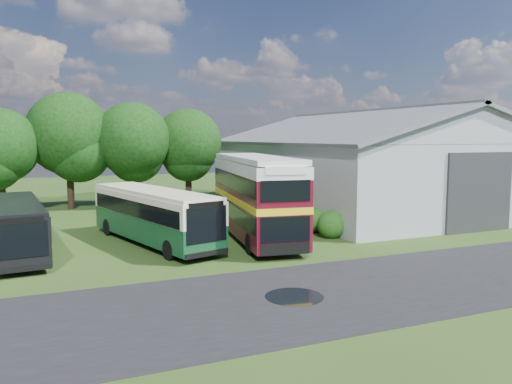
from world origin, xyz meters
name	(u,v)px	position (x,y,z in m)	size (l,w,h in m)	color
ground	(293,273)	(0.00, 0.00, 0.00)	(120.00, 120.00, 0.00)	#213E13
asphalt_road	(393,283)	(3.00, -3.00, 0.00)	(60.00, 8.00, 0.02)	black
puddle	(294,297)	(-1.50, -3.00, 0.00)	(2.20, 2.20, 0.01)	black
storage_shed	(366,158)	(15.00, 15.98, 4.17)	(18.80, 24.80, 8.15)	gray
tree_mid	(68,134)	(-8.00, 24.80, 6.18)	(6.80, 6.80, 9.60)	black
tree_right_a	(133,140)	(-3.00, 23.80, 5.69)	(6.26, 6.26, 8.83)	black
tree_right_b	(188,142)	(2.00, 24.60, 5.44)	(5.98, 5.98, 8.45)	black
shrub_front	(331,238)	(5.60, 6.00, 0.00)	(1.70, 1.70, 1.70)	#194714
shrub_mid	(314,232)	(5.60, 8.00, 0.00)	(1.60, 1.60, 1.60)	#194714
shrub_back	(299,226)	(5.60, 10.00, 0.00)	(1.80, 1.80, 1.80)	#194714
bus_green_single	(154,215)	(-4.41, 8.42, 1.62)	(5.33, 11.30, 3.04)	black
bus_maroon_double	(256,198)	(1.36, 7.46, 2.42)	(4.47, 11.55, 4.84)	black
bus_dark_single	(17,226)	(-11.29, 8.54, 1.44)	(3.18, 10.01, 2.71)	black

